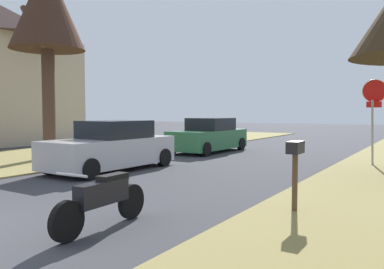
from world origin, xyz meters
name	(u,v)px	position (x,y,z in m)	size (l,w,h in m)	color
stop_sign_far	(374,103)	(4.72, 11.82, 2.15)	(0.82, 0.69, 2.92)	#9EA0A5
street_tree_left_mid_a	(47,9)	(-6.32, 7.27, 5.81)	(2.84, 2.84, 7.60)	#4C3429
parked_sedan_silver	(112,147)	(-2.25, 6.45, 0.72)	(2.03, 4.44, 1.57)	#BCBCC1
parked_sedan_green	(209,136)	(-2.41, 13.05, 0.72)	(2.03, 4.44, 1.57)	#28663D
parked_motorcycle	(103,199)	(2.09, 1.69, 0.48)	(0.60, 2.05, 0.97)	black
curbside_mailbox	(295,156)	(4.37, 4.23, 1.06)	(0.22, 0.44, 1.27)	brown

